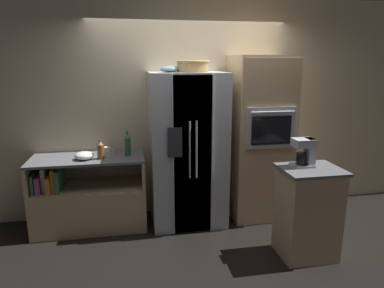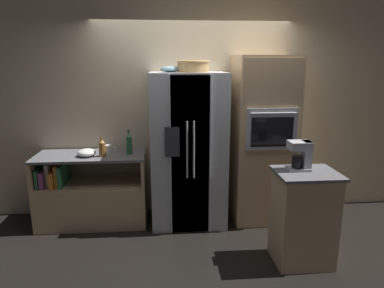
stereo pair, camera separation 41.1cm
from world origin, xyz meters
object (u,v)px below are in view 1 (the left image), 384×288
object	(u,v)px
refrigerator	(187,150)
mixing_bowl	(84,155)
bottle_short	(100,150)
wall_oven	(259,138)
wicker_basket	(193,66)
mug	(107,152)
fruit_bowl	(170,69)
bottle_tall	(128,145)
coffee_maker	(305,151)

from	to	relation	value
refrigerator	mixing_bowl	bearing A→B (deg)	-178.40
bottle_short	wall_oven	bearing A→B (deg)	2.27
wicker_basket	mug	size ratio (longest dim) A/B	2.92
mug	wicker_basket	bearing A→B (deg)	-6.70
wall_oven	mug	bearing A→B (deg)	179.00
wall_oven	bottle_short	xyz separation A→B (m)	(-1.98, -0.08, -0.04)
fruit_bowl	wicker_basket	bearing A→B (deg)	-4.36
bottle_short	mug	xyz separation A→B (m)	(0.07, 0.11, -0.05)
wicker_basket	refrigerator	bearing A→B (deg)	134.60
bottle_tall	mixing_bowl	bearing A→B (deg)	-171.52
wall_oven	mug	distance (m)	1.92
refrigerator	mixing_bowl	size ratio (longest dim) A/B	8.65
wall_oven	wicker_basket	bearing A→B (deg)	-174.40
bottle_tall	wicker_basket	bearing A→B (deg)	-7.04
mixing_bowl	coffee_maker	xyz separation A→B (m)	(2.27, -0.92, 0.18)
mixing_bowl	bottle_tall	bearing A→B (deg)	8.48
mug	fruit_bowl	bearing A→B (deg)	-7.50
wall_oven	mixing_bowl	xyz separation A→B (m)	(-2.17, -0.07, -0.10)
wall_oven	coffee_maker	size ratio (longest dim) A/B	7.20
mug	coffee_maker	size ratio (longest dim) A/B	0.45
coffee_maker	wicker_basket	bearing A→B (deg)	137.96
wicker_basket	bottle_tall	distance (m)	1.22
wall_oven	refrigerator	bearing A→B (deg)	-178.11
wall_oven	mug	size ratio (longest dim) A/B	15.84
refrigerator	wicker_basket	size ratio (longest dim) A/B	4.93
refrigerator	fruit_bowl	world-z (taller)	fruit_bowl
wall_oven	mixing_bowl	size ratio (longest dim) A/B	9.53
refrigerator	coffee_maker	distance (m)	1.43
wicker_basket	coffee_maker	world-z (taller)	wicker_basket
mug	coffee_maker	world-z (taller)	coffee_maker
wall_oven	coffee_maker	world-z (taller)	wall_oven
wall_oven	fruit_bowl	bearing A→B (deg)	-176.66
wall_oven	wicker_basket	xyz separation A→B (m)	(-0.89, -0.09, 0.91)
coffee_maker	bottle_short	bearing A→B (deg)	156.56
fruit_bowl	refrigerator	bearing A→B (deg)	9.83
wall_oven	bottle_tall	bearing A→B (deg)	179.69
mixing_bowl	coffee_maker	distance (m)	2.46
fruit_bowl	mixing_bowl	distance (m)	1.41
bottle_tall	mug	bearing A→B (deg)	174.36
fruit_bowl	bottle_short	bearing A→B (deg)	-179.21
fruit_bowl	bottle_short	xyz separation A→B (m)	(-0.83, -0.01, -0.92)
refrigerator	coffee_maker	size ratio (longest dim) A/B	6.53
refrigerator	bottle_short	xyz separation A→B (m)	(-1.04, -0.05, 0.06)
mixing_bowl	coffee_maker	size ratio (longest dim) A/B	0.75
fruit_bowl	mixing_bowl	size ratio (longest dim) A/B	1.06
fruit_bowl	bottle_short	distance (m)	1.23
wicker_basket	mug	xyz separation A→B (m)	(-1.03, 0.12, -1.01)
wicker_basket	mixing_bowl	distance (m)	1.63
bottle_tall	mixing_bowl	world-z (taller)	bottle_tall
mug	mixing_bowl	bearing A→B (deg)	-158.67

